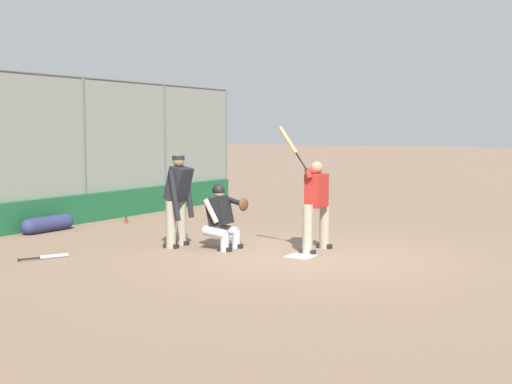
{
  "coord_description": "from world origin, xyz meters",
  "views": [
    {
      "loc": [
        10.78,
        5.48,
        2.17
      ],
      "look_at": [
        -0.18,
        -1.0,
        1.05
      ],
      "focal_mm": 50.0,
      "sensor_mm": 36.0,
      "label": 1
    }
  ],
  "objects_px": {
    "batter_at_plate": "(316,202)",
    "fielding_glove_on_dirt": "(224,215)",
    "spare_bat_by_padding": "(50,257)",
    "umpire_home": "(178,198)",
    "baseball_loose": "(231,236)",
    "spare_bat_near_backstop": "(126,220)",
    "equipment_bag_dugout_side": "(48,224)",
    "catcher_behind_plate": "(222,215)"
  },
  "relations": [
    {
      "from": "batter_at_plate",
      "to": "spare_bat_by_padding",
      "type": "distance_m",
      "value": 4.67
    },
    {
      "from": "fielding_glove_on_dirt",
      "to": "equipment_bag_dugout_side",
      "type": "xyz_separation_m",
      "value": [
        4.02,
        -1.85,
        0.11
      ]
    },
    {
      "from": "spare_bat_by_padding",
      "to": "equipment_bag_dugout_side",
      "type": "xyz_separation_m",
      "value": [
        -2.22,
        -2.42,
        0.13
      ]
    },
    {
      "from": "baseball_loose",
      "to": "equipment_bag_dugout_side",
      "type": "bearing_deg",
      "value": -71.75
    },
    {
      "from": "fielding_glove_on_dirt",
      "to": "umpire_home",
      "type": "bearing_deg",
      "value": 22.21
    },
    {
      "from": "spare_bat_near_backstop",
      "to": "fielding_glove_on_dirt",
      "type": "relative_size",
      "value": 2.08
    },
    {
      "from": "umpire_home",
      "to": "baseball_loose",
      "type": "xyz_separation_m",
      "value": [
        -1.39,
        0.28,
        -0.88
      ]
    },
    {
      "from": "batter_at_plate",
      "to": "catcher_behind_plate",
      "type": "distance_m",
      "value": 1.71
    },
    {
      "from": "umpire_home",
      "to": "spare_bat_near_backstop",
      "type": "bearing_deg",
      "value": -132.76
    },
    {
      "from": "batter_at_plate",
      "to": "spare_bat_by_padding",
      "type": "bearing_deg",
      "value": -51.48
    },
    {
      "from": "umpire_home",
      "to": "spare_bat_near_backstop",
      "type": "xyz_separation_m",
      "value": [
        -2.26,
        -3.22,
        -0.88
      ]
    },
    {
      "from": "spare_bat_near_backstop",
      "to": "spare_bat_by_padding",
      "type": "relative_size",
      "value": 0.87
    },
    {
      "from": "catcher_behind_plate",
      "to": "spare_bat_near_backstop",
      "type": "distance_m",
      "value": 4.6
    },
    {
      "from": "fielding_glove_on_dirt",
      "to": "spare_bat_near_backstop",
      "type": "bearing_deg",
      "value": -38.96
    },
    {
      "from": "catcher_behind_plate",
      "to": "spare_bat_by_padding",
      "type": "bearing_deg",
      "value": -43.16
    },
    {
      "from": "batter_at_plate",
      "to": "equipment_bag_dugout_side",
      "type": "relative_size",
      "value": 1.63
    },
    {
      "from": "umpire_home",
      "to": "fielding_glove_on_dirt",
      "type": "xyz_separation_m",
      "value": [
        -4.15,
        -1.7,
        -0.86
      ]
    },
    {
      "from": "batter_at_plate",
      "to": "fielding_glove_on_dirt",
      "type": "bearing_deg",
      "value": -130.06
    },
    {
      "from": "umpire_home",
      "to": "baseball_loose",
      "type": "relative_size",
      "value": 22.97
    },
    {
      "from": "spare_bat_by_padding",
      "to": "baseball_loose",
      "type": "distance_m",
      "value": 3.75
    },
    {
      "from": "spare_bat_by_padding",
      "to": "baseball_loose",
      "type": "xyz_separation_m",
      "value": [
        -3.48,
        1.4,
        0.0
      ]
    },
    {
      "from": "baseball_loose",
      "to": "equipment_bag_dugout_side",
      "type": "relative_size",
      "value": 0.05
    },
    {
      "from": "batter_at_plate",
      "to": "fielding_glove_on_dirt",
      "type": "relative_size",
      "value": 6.78
    },
    {
      "from": "umpire_home",
      "to": "equipment_bag_dugout_side",
      "type": "xyz_separation_m",
      "value": [
        -0.13,
        -3.55,
        -0.75
      ]
    },
    {
      "from": "spare_bat_near_backstop",
      "to": "spare_bat_by_padding",
      "type": "bearing_deg",
      "value": -15.95
    },
    {
      "from": "batter_at_plate",
      "to": "spare_bat_near_backstop",
      "type": "height_order",
      "value": "batter_at_plate"
    },
    {
      "from": "batter_at_plate",
      "to": "baseball_loose",
      "type": "distance_m",
      "value": 2.36
    },
    {
      "from": "fielding_glove_on_dirt",
      "to": "spare_bat_by_padding",
      "type": "bearing_deg",
      "value": 5.24
    },
    {
      "from": "spare_bat_by_padding",
      "to": "fielding_glove_on_dirt",
      "type": "bearing_deg",
      "value": 30.76
    },
    {
      "from": "catcher_behind_plate",
      "to": "batter_at_plate",
      "type": "bearing_deg",
      "value": 109.97
    },
    {
      "from": "umpire_home",
      "to": "baseball_loose",
      "type": "bearing_deg",
      "value": 161.08
    },
    {
      "from": "umpire_home",
      "to": "fielding_glove_on_dirt",
      "type": "height_order",
      "value": "umpire_home"
    },
    {
      "from": "umpire_home",
      "to": "spare_bat_by_padding",
      "type": "height_order",
      "value": "umpire_home"
    },
    {
      "from": "umpire_home",
      "to": "fielding_glove_on_dirt",
      "type": "distance_m",
      "value": 4.56
    },
    {
      "from": "catcher_behind_plate",
      "to": "fielding_glove_on_dirt",
      "type": "xyz_separation_m",
      "value": [
        -3.95,
        -2.54,
        -0.56
      ]
    },
    {
      "from": "spare_bat_near_backstop",
      "to": "umpire_home",
      "type": "bearing_deg",
      "value": 13.24
    },
    {
      "from": "umpire_home",
      "to": "spare_bat_near_backstop",
      "type": "relative_size",
      "value": 2.49
    },
    {
      "from": "equipment_bag_dugout_side",
      "to": "catcher_behind_plate",
      "type": "bearing_deg",
      "value": 90.88
    },
    {
      "from": "catcher_behind_plate",
      "to": "baseball_loose",
      "type": "relative_size",
      "value": 16.08
    },
    {
      "from": "batter_at_plate",
      "to": "spare_bat_by_padding",
      "type": "height_order",
      "value": "batter_at_plate"
    },
    {
      "from": "spare_bat_near_backstop",
      "to": "equipment_bag_dugout_side",
      "type": "height_order",
      "value": "equipment_bag_dugout_side"
    },
    {
      "from": "spare_bat_near_backstop",
      "to": "catcher_behind_plate",
      "type": "bearing_deg",
      "value": 21.41
    }
  ]
}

